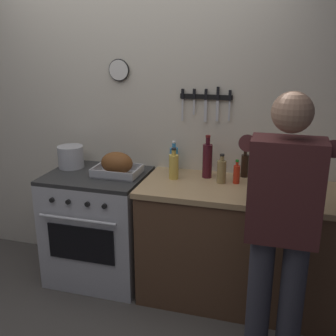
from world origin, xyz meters
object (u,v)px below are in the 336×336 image
stock_pot (71,157)px  bottle_hot_sauce (237,174)px  bottle_vinegar (222,171)px  bottle_wine_red (207,160)px  roasting_pan (117,165)px  bottle_soy_sauce (245,165)px  cutting_board (286,193)px  bottle_dish_soap (174,159)px  stove (99,226)px  bottle_cooking_oil (174,166)px  person_cook (282,222)px

stock_pot → bottle_hot_sauce: bearing=-0.7°
bottle_vinegar → bottle_wine_red: (-0.12, 0.09, 0.05)m
roasting_pan → bottle_soy_sauce: size_ratio=1.58×
cutting_board → bottle_vinegar: (-0.46, 0.12, 0.08)m
roasting_pan → bottle_vinegar: size_ratio=1.62×
roasting_pan → bottle_dish_soap: 0.45m
stove → roasting_pan: roasting_pan is taller
bottle_soy_sauce → bottle_cooking_oil: bearing=-159.2°
bottle_hot_sauce → bottle_soy_sauce: bearing=76.3°
bottle_vinegar → bottle_hot_sauce: bearing=11.3°
cutting_board → bottle_cooking_oil: size_ratio=1.51×
roasting_pan → bottle_dish_soap: size_ratio=1.43×
bottle_vinegar → bottle_wine_red: 0.16m
bottle_hot_sauce → bottle_wine_red: (-0.23, 0.07, 0.06)m
roasting_pan → bottle_wine_red: size_ratio=1.08×
bottle_vinegar → bottle_soy_sauce: size_ratio=0.97×
stove → bottle_dish_soap: bottle_dish_soap is taller
bottle_dish_soap → bottle_cooking_oil: bearing=-75.2°
bottle_vinegar → roasting_pan: bearing=-176.6°
stock_pot → roasting_pan: bearing=-10.9°
roasting_pan → stock_pot: size_ratio=1.70×
bottle_dish_soap → bottle_soy_sauce: bottle_dish_soap is taller
bottle_soy_sauce → bottle_vinegar: bearing=-128.4°
bottle_cooking_oil → stove: bearing=-174.6°
bottle_vinegar → bottle_soy_sauce: bearing=51.6°
bottle_cooking_oil → bottle_soy_sauce: bottle_cooking_oil is taller
stove → roasting_pan: 0.56m
cutting_board → bottle_dish_soap: (-0.86, 0.28, 0.09)m
bottle_dish_soap → roasting_pan: bearing=-152.0°
stove → roasting_pan: bearing=5.5°
cutting_board → bottle_wine_red: size_ratio=1.10×
bottle_dish_soap → bottle_wine_red: bearing=-14.0°
bottle_wine_red → person_cook: bearing=-54.0°
bottle_cooking_oil → bottle_hot_sauce: bearing=3.4°
stove → bottle_vinegar: bottle_vinegar is taller
stock_pot → cutting_board: stock_pot is taller
person_cook → bottle_wine_red: bearing=32.7°
roasting_pan → cutting_board: (1.26, -0.07, -0.07)m
stove → bottle_cooking_oil: (0.61, 0.06, 0.55)m
stock_pot → bottle_cooking_oil: bottle_cooking_oil is taller
stove → bottle_dish_soap: (0.57, 0.23, 0.55)m
bottle_hot_sauce → bottle_dish_soap: size_ratio=0.72×
roasting_pan → bottle_hot_sauce: (0.91, 0.07, -0.01)m
stock_pot → stove: bearing=-20.7°
roasting_pan → stock_pot: bearing=169.1°
bottle_hot_sauce → bottle_dish_soap: bottle_dish_soap is taller
bottle_wine_red → bottle_dish_soap: bearing=166.0°
person_cook → stock_pot: (-1.68, 0.72, 0.04)m
stove → bottle_soy_sauce: size_ratio=4.03×
person_cook → bottle_hot_sauce: 0.78m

